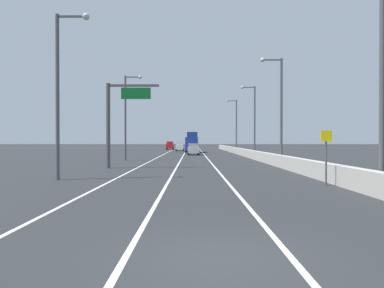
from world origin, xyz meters
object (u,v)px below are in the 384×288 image
object	(u,v)px
lamp_post_right_second	(277,104)
car_white_3	(178,147)
overhead_sign_gantry	(115,115)
car_black_2	(192,146)
lamp_post_right_third	(251,116)
car_silver_1	(192,149)
lamp_post_right_fourth	(234,122)
car_red_0	(169,146)
speed_advisory_sign	(325,153)
lamp_post_right_near	(375,65)
box_truck	(191,143)
lamp_post_left_mid	(126,112)
lamp_post_left_near	(60,84)

from	to	relation	value
lamp_post_right_second	car_white_3	size ratio (longest dim) A/B	2.41
overhead_sign_gantry	car_black_2	distance (m)	56.72
car_black_2	lamp_post_right_third	bearing A→B (deg)	-76.10
car_white_3	car_silver_1	bearing A→B (deg)	-82.64
lamp_post_right_fourth	car_red_0	size ratio (longest dim) A/B	2.23
speed_advisory_sign	lamp_post_right_near	world-z (taller)	lamp_post_right_near
lamp_post_right_third	car_white_3	world-z (taller)	lamp_post_right_third
speed_advisory_sign	car_silver_1	xyz separation A→B (m)	(-7.02, 42.00, -0.80)
car_black_2	box_truck	bearing A→B (deg)	-90.89
overhead_sign_gantry	car_red_0	xyz separation A→B (m)	(0.89, 64.60, -3.67)
lamp_post_right_second	lamp_post_right_third	world-z (taller)	same
overhead_sign_gantry	lamp_post_right_fourth	world-z (taller)	lamp_post_right_fourth
overhead_sign_gantry	lamp_post_right_second	size ratio (longest dim) A/B	0.72
lamp_post_right_third	car_white_3	size ratio (longest dim) A/B	2.41
speed_advisory_sign	overhead_sign_gantry	bearing A→B (deg)	137.56
car_red_0	lamp_post_right_near	bearing A→B (deg)	-79.91
speed_advisory_sign	box_truck	xyz separation A→B (m)	(-7.23, 54.06, 0.13)
lamp_post_right_third	box_truck	distance (m)	22.34
car_red_0	car_white_3	xyz separation A→B (m)	(2.95, -11.75, -0.06)
lamp_post_right_second	overhead_sign_gantry	bearing A→B (deg)	-169.32
car_red_0	overhead_sign_gantry	bearing A→B (deg)	-90.79
lamp_post_left_mid	lamp_post_right_near	bearing A→B (deg)	-59.74
lamp_post_right_near	car_red_0	xyz separation A→B (m)	(-14.28, 80.19, -4.89)
speed_advisory_sign	lamp_post_right_near	distance (m)	5.23
lamp_post_right_near	car_black_2	distance (m)	72.41
lamp_post_right_second	car_red_0	bearing A→B (deg)	102.85
lamp_post_right_second	lamp_post_left_mid	size ratio (longest dim) A/B	1.00
overhead_sign_gantry	lamp_post_right_fourth	distance (m)	42.46
car_red_0	box_truck	size ratio (longest dim) A/B	0.51
overhead_sign_gantry	speed_advisory_sign	size ratio (longest dim) A/B	2.50
overhead_sign_gantry	car_silver_1	world-z (taller)	overhead_sign_gantry
lamp_post_left_mid	car_white_3	size ratio (longest dim) A/B	2.41
speed_advisory_sign	car_black_2	distance (m)	69.26
lamp_post_right_fourth	lamp_post_left_mid	world-z (taller)	same
lamp_post_right_third	lamp_post_right_near	bearing A→B (deg)	-90.59
lamp_post_left_mid	box_truck	bearing A→B (deg)	74.67
overhead_sign_gantry	box_truck	size ratio (longest dim) A/B	0.83
lamp_post_right_fourth	speed_advisory_sign	bearing A→B (deg)	-91.30
box_truck	car_red_0	bearing A→B (deg)	103.96
lamp_post_right_near	box_truck	distance (m)	57.71
lamp_post_left_mid	car_red_0	size ratio (longest dim) A/B	2.23
lamp_post_right_second	lamp_post_left_mid	world-z (taller)	same
lamp_post_right_second	car_silver_1	xyz separation A→B (m)	(-8.10, 26.45, -4.99)
lamp_post_left_near	lamp_post_right_third	bearing A→B (deg)	61.10
lamp_post_right_third	car_red_0	xyz separation A→B (m)	(-14.66, 43.35, -4.89)
lamp_post_right_near	lamp_post_left_mid	distance (m)	32.54
overhead_sign_gantry	car_silver_1	distance (m)	30.31
lamp_post_right_fourth	lamp_post_left_near	bearing A→B (deg)	-108.59
overhead_sign_gantry	lamp_post_right_second	xyz separation A→B (m)	(14.99, 2.83, 1.22)
overhead_sign_gantry	car_black_2	xyz separation A→B (m)	(6.91, 56.18, -3.69)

